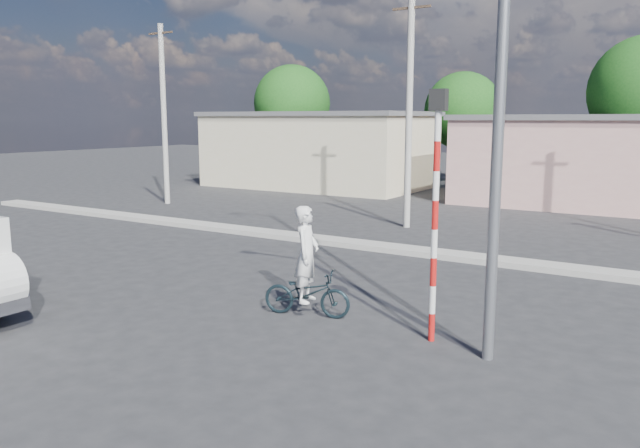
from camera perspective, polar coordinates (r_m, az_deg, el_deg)
The scene contains 8 objects.
ground_plane at distance 11.71m, azimuth -7.68°, elevation -9.80°, with size 120.00×120.00×0.00m, color #272729.
median at distance 18.32m, azimuth 8.48°, elevation -2.43°, with size 40.00×0.80×0.16m, color #99968E.
bicycle at distance 12.41m, azimuth -1.20°, elevation -6.34°, with size 0.62×1.77×0.93m, color black.
cyclist at distance 12.28m, azimuth -1.21°, elevation -4.14°, with size 0.70×0.46×1.91m, color white.
traffic_pole at distance 10.77m, azimuth 10.53°, elevation 2.63°, with size 0.28×0.18×4.36m.
streetlight at distance 10.16m, azimuth 15.42°, elevation 15.43°, with size 2.34×0.22×9.00m.
building_row at distance 31.09m, azimuth 20.94°, elevation 5.79°, with size 37.80×7.30×4.44m.
utility_poles at distance 20.82m, azimuth 21.65°, elevation 9.49°, with size 35.40×0.24×8.00m.
Camera 1 is at (7.10, -8.46, 3.88)m, focal length 35.00 mm.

